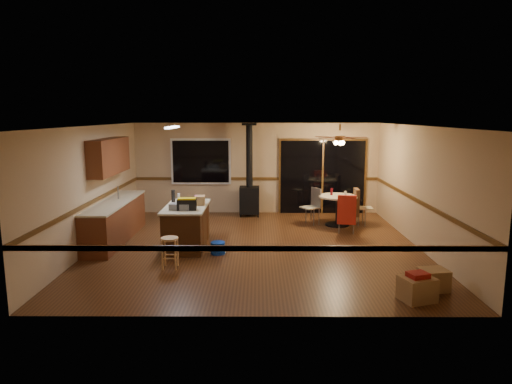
{
  "coord_description": "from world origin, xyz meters",
  "views": [
    {
      "loc": [
        0.05,
        -9.58,
        2.83
      ],
      "look_at": [
        0.0,
        0.3,
        1.15
      ],
      "focal_mm": 32.0,
      "sensor_mm": 36.0,
      "label": 1
    }
  ],
  "objects_px": {
    "chair_near": "(347,210)",
    "box_corner_b": "(433,280)",
    "toolbox_grey": "(180,207)",
    "kitchen_island": "(187,226)",
    "blue_bucket": "(218,248)",
    "chair_right": "(357,202)",
    "bar_stool": "(170,253)",
    "box_corner_a": "(417,289)",
    "wood_stove": "(249,190)",
    "toolbox_black": "(187,205)",
    "box_under_window": "(193,211)",
    "dining_table": "(338,205)",
    "chair_left": "(313,202)"
  },
  "relations": [
    {
      "from": "chair_left",
      "to": "chair_right",
      "type": "distance_m",
      "value": 1.13
    },
    {
      "from": "chair_near",
      "to": "blue_bucket",
      "type": "bearing_deg",
      "value": -151.74
    },
    {
      "from": "bar_stool",
      "to": "box_corner_b",
      "type": "height_order",
      "value": "bar_stool"
    },
    {
      "from": "toolbox_grey",
      "to": "dining_table",
      "type": "bearing_deg",
      "value": 32.62
    },
    {
      "from": "kitchen_island",
      "to": "toolbox_black",
      "type": "distance_m",
      "value": 0.7
    },
    {
      "from": "chair_left",
      "to": "box_corner_b",
      "type": "height_order",
      "value": "chair_left"
    },
    {
      "from": "blue_bucket",
      "to": "box_corner_a",
      "type": "bearing_deg",
      "value": -35.86
    },
    {
      "from": "toolbox_black",
      "to": "dining_table",
      "type": "height_order",
      "value": "toolbox_black"
    },
    {
      "from": "chair_near",
      "to": "box_corner_b",
      "type": "relative_size",
      "value": 1.63
    },
    {
      "from": "toolbox_black",
      "to": "box_under_window",
      "type": "bearing_deg",
      "value": 96.07
    },
    {
      "from": "chair_left",
      "to": "chair_near",
      "type": "xyz_separation_m",
      "value": [
        0.67,
        -1.03,
        0.01
      ]
    },
    {
      "from": "bar_stool",
      "to": "box_corner_b",
      "type": "relative_size",
      "value": 1.36
    },
    {
      "from": "wood_stove",
      "to": "blue_bucket",
      "type": "height_order",
      "value": "wood_stove"
    },
    {
      "from": "kitchen_island",
      "to": "toolbox_black",
      "type": "bearing_deg",
      "value": -78.62
    },
    {
      "from": "bar_stool",
      "to": "chair_right",
      "type": "relative_size",
      "value": 0.84
    },
    {
      "from": "kitchen_island",
      "to": "bar_stool",
      "type": "distance_m",
      "value": 1.44
    },
    {
      "from": "kitchen_island",
      "to": "chair_left",
      "type": "bearing_deg",
      "value": 34.76
    },
    {
      "from": "blue_bucket",
      "to": "chair_left",
      "type": "distance_m",
      "value": 3.49
    },
    {
      "from": "box_corner_a",
      "to": "box_corner_b",
      "type": "height_order",
      "value": "box_corner_a"
    },
    {
      "from": "chair_right",
      "to": "toolbox_grey",
      "type": "bearing_deg",
      "value": -150.12
    },
    {
      "from": "toolbox_grey",
      "to": "kitchen_island",
      "type": "bearing_deg",
      "value": 82.55
    },
    {
      "from": "toolbox_grey",
      "to": "box_corner_b",
      "type": "xyz_separation_m",
      "value": [
        4.47,
        -2.06,
        -0.79
      ]
    },
    {
      "from": "box_corner_b",
      "to": "wood_stove",
      "type": "bearing_deg",
      "value": 119.38
    },
    {
      "from": "toolbox_black",
      "to": "box_under_window",
      "type": "xyz_separation_m",
      "value": [
        -0.33,
        3.14,
        -0.82
      ]
    },
    {
      "from": "dining_table",
      "to": "chair_left",
      "type": "bearing_deg",
      "value": 165.87
    },
    {
      "from": "wood_stove",
      "to": "toolbox_black",
      "type": "distance_m",
      "value": 3.69
    },
    {
      "from": "blue_bucket",
      "to": "box_under_window",
      "type": "height_order",
      "value": "box_under_window"
    },
    {
      "from": "toolbox_grey",
      "to": "toolbox_black",
      "type": "xyz_separation_m",
      "value": [
        0.14,
        -0.0,
        0.04
      ]
    },
    {
      "from": "blue_bucket",
      "to": "chair_right",
      "type": "distance_m",
      "value": 4.25
    },
    {
      "from": "chair_left",
      "to": "toolbox_black",
      "type": "bearing_deg",
      "value": -139.32
    },
    {
      "from": "chair_right",
      "to": "toolbox_black",
      "type": "bearing_deg",
      "value": -149.22
    },
    {
      "from": "toolbox_black",
      "to": "chair_left",
      "type": "height_order",
      "value": "toolbox_black"
    },
    {
      "from": "dining_table",
      "to": "toolbox_grey",
      "type": "bearing_deg",
      "value": -147.38
    },
    {
      "from": "toolbox_grey",
      "to": "bar_stool",
      "type": "bearing_deg",
      "value": -92.13
    },
    {
      "from": "kitchen_island",
      "to": "wood_stove",
      "type": "distance_m",
      "value": 3.33
    },
    {
      "from": "bar_stool",
      "to": "chair_right",
      "type": "height_order",
      "value": "chair_right"
    },
    {
      "from": "chair_near",
      "to": "bar_stool",
      "type": "bearing_deg",
      "value": -146.66
    },
    {
      "from": "wood_stove",
      "to": "toolbox_grey",
      "type": "height_order",
      "value": "wood_stove"
    },
    {
      "from": "toolbox_black",
      "to": "chair_left",
      "type": "distance_m",
      "value": 3.85
    },
    {
      "from": "wood_stove",
      "to": "box_corner_b",
      "type": "distance_m",
      "value": 6.37
    },
    {
      "from": "toolbox_grey",
      "to": "toolbox_black",
      "type": "relative_size",
      "value": 1.06
    },
    {
      "from": "kitchen_island",
      "to": "box_corner_a",
      "type": "xyz_separation_m",
      "value": [
        4.0,
        -2.91,
        -0.27
      ]
    },
    {
      "from": "kitchen_island",
      "to": "chair_right",
      "type": "distance_m",
      "value": 4.56
    },
    {
      "from": "toolbox_black",
      "to": "dining_table",
      "type": "xyz_separation_m",
      "value": [
        3.51,
        2.34,
        -0.47
      ]
    },
    {
      "from": "kitchen_island",
      "to": "toolbox_grey",
      "type": "height_order",
      "value": "toolbox_grey"
    },
    {
      "from": "kitchen_island",
      "to": "chair_left",
      "type": "height_order",
      "value": "chair_left"
    },
    {
      "from": "toolbox_grey",
      "to": "box_under_window",
      "type": "distance_m",
      "value": 3.23
    },
    {
      "from": "chair_right",
      "to": "dining_table",
      "type": "bearing_deg",
      "value": -173.59
    },
    {
      "from": "kitchen_island",
      "to": "box_under_window",
      "type": "distance_m",
      "value": 2.74
    },
    {
      "from": "dining_table",
      "to": "chair_near",
      "type": "height_order",
      "value": "chair_near"
    }
  ]
}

